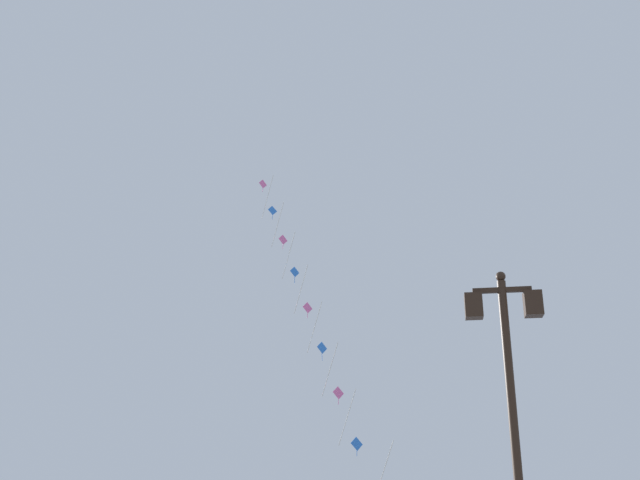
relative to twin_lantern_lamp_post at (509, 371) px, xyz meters
The scene contains 2 objects.
twin_lantern_lamp_post is the anchor object (origin of this frame).
kite_train 14.13m from the twin_lantern_lamp_post, 113.43° to the left, with size 5.85×7.39×14.38m.
Camera 1 is at (0.82, -2.35, 1.87)m, focal length 39.76 mm.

